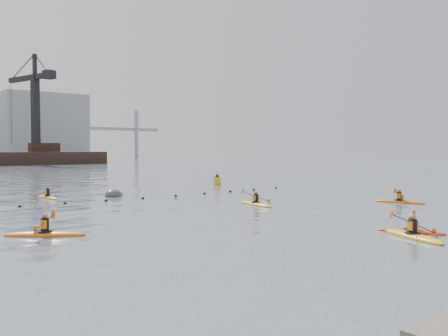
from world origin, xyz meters
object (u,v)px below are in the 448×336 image
at_px(kayaker_2, 45,233).
at_px(kayaker_3, 256,203).
at_px(kayaker_1, 413,235).
at_px(kayaker_4, 399,201).
at_px(mooring_buoy, 114,196).
at_px(nav_buoy, 217,181).
at_px(kayaker_5, 48,197).
at_px(kayaker_0, 411,231).

xyz_separation_m(kayaker_2, kayaker_3, (15.20, 2.65, -0.01)).
xyz_separation_m(kayaker_1, kayaker_4, (11.75, 7.70, -0.00)).
xyz_separation_m(kayaker_2, mooring_buoy, (10.33, 14.55, -0.11)).
bearing_deg(kayaker_2, nav_buoy, -15.93).
bearing_deg(kayaker_4, kayaker_3, -49.61).
bearing_deg(mooring_buoy, kayaker_1, -85.30).
distance_m(kayaker_1, kayaker_3, 13.46).
height_order(kayaker_1, mooring_buoy, kayaker_1).
xyz_separation_m(kayaker_4, nav_buoy, (0.00, 21.28, 0.33)).
relative_size(kayaker_3, kayaker_5, 1.05).
height_order(kayaker_2, kayaker_4, kayaker_4).
relative_size(kayaker_2, mooring_buoy, 1.46).
bearing_deg(kayaker_3, nav_buoy, 68.54).
relative_size(kayaker_0, kayaker_4, 0.83).
bearing_deg(mooring_buoy, kayaker_0, -82.55).
height_order(kayaker_2, mooring_buoy, kayaker_2).
relative_size(kayaker_2, kayaker_3, 0.95).
xyz_separation_m(kayaker_2, nav_buoy, (24.14, 18.48, 0.33)).
bearing_deg(kayaker_1, kayaker_2, 160.77).
distance_m(kayaker_2, mooring_buoy, 17.85).
distance_m(kayaker_5, nav_buoy, 18.75).
xyz_separation_m(kayaker_1, kayaker_5, (-6.87, 26.80, -0.01)).
height_order(kayaker_0, kayaker_1, kayaker_1).
distance_m(kayaker_3, kayaker_4, 10.47).
bearing_deg(kayaker_3, kayaker_1, -94.08).
relative_size(kayaker_0, nav_buoy, 2.08).
distance_m(kayaker_2, kayaker_4, 24.30).
height_order(kayaker_0, kayaker_3, kayaker_3).
distance_m(kayaker_0, kayaker_4, 12.71).
bearing_deg(kayaker_2, mooring_buoy, 1.26).
xyz_separation_m(kayaker_0, mooring_buoy, (-3.18, 24.34, -0.09)).
xyz_separation_m(kayaker_0, kayaker_5, (-7.99, 26.08, 0.01)).
distance_m(kayaker_1, kayaker_5, 27.67).
height_order(kayaker_4, nav_buoy, nav_buoy).
bearing_deg(kayaker_2, kayaker_5, 17.92).
bearing_deg(kayaker_0, mooring_buoy, 74.61).
bearing_deg(kayaker_5, kayaker_3, -57.69).
bearing_deg(kayaker_4, kayaker_0, 15.11).
xyz_separation_m(kayaker_4, mooring_buoy, (-13.81, 17.36, -0.11)).
distance_m(kayaker_5, mooring_buoy, 5.12).
relative_size(kayaker_3, nav_buoy, 2.46).
distance_m(kayaker_3, kayaker_5, 16.73).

